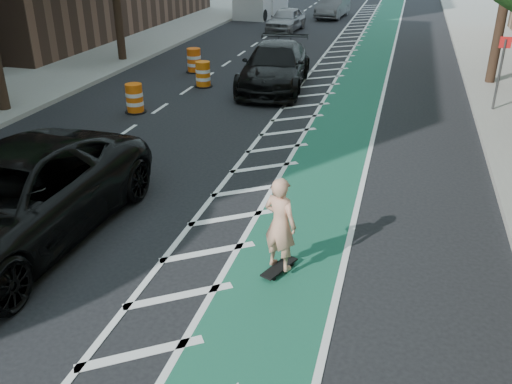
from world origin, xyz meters
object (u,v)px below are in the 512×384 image
(skateboarder, at_px, (280,224))
(barrel_a, at_px, (135,99))
(suv_far, at_px, (275,66))
(suv_near, at_px, (10,200))

(skateboarder, relative_size, barrel_a, 1.78)
(suv_far, bearing_deg, barrel_a, -135.28)
(suv_near, bearing_deg, skateboarder, 5.11)
(skateboarder, bearing_deg, suv_near, 25.59)
(suv_near, bearing_deg, barrel_a, 102.81)
(suv_far, relative_size, barrel_a, 5.92)
(suv_far, xyz_separation_m, barrel_a, (-3.70, -4.31, -0.37))
(suv_near, height_order, suv_far, suv_near)
(skateboarder, bearing_deg, suv_far, -54.07)
(skateboarder, distance_m, suv_far, 12.55)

